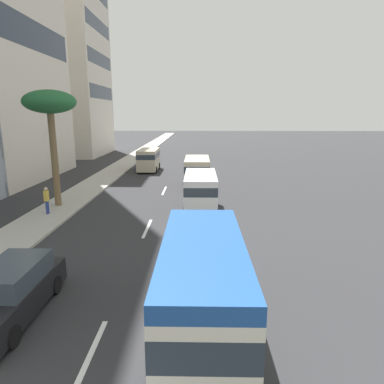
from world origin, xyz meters
TOP-DOWN VIEW (x-y plane):
  - ground_plane at (31.50, 0.00)m, footprint 198.00×198.00m
  - sidewalk_right at (31.50, 6.57)m, footprint 162.00×2.95m
  - lane_stripe_near at (4.79, 0.00)m, footprint 3.20×0.16m
  - lane_stripe_mid at (15.39, 0.00)m, footprint 3.20×0.16m
  - lane_stripe_far at (25.24, 0.00)m, footprint 3.20×0.16m
  - van_lead at (26.65, -2.75)m, footprint 5.19×2.21m
  - car_second at (6.70, 3.04)m, footprint 4.79×1.80m
  - van_third at (18.88, -3.02)m, footprint 5.18×2.15m
  - van_fourth at (35.58, 2.75)m, footprint 4.82×2.17m
  - minibus_fifth at (5.78, -3.02)m, footprint 6.54×2.41m
  - pedestrian_near_lamp at (17.72, 6.65)m, footprint 0.32×0.23m
  - palm_tree at (19.85, 6.83)m, footprint 3.38×3.38m
  - office_tower_far at (51.68, 18.54)m, footprint 13.36×13.11m

SIDE VIEW (x-z plane):
  - ground_plane at x=31.50m, z-range 0.00..0.00m
  - lane_stripe_near at x=4.79m, z-range 0.00..0.01m
  - lane_stripe_mid at x=15.39m, z-range 0.00..0.01m
  - lane_stripe_far at x=25.24m, z-range 0.00..0.01m
  - sidewalk_right at x=31.50m, z-range 0.00..0.15m
  - car_second at x=6.70m, z-range -0.05..1.64m
  - pedestrian_near_lamp at x=17.72m, z-range 0.24..1.96m
  - van_fourth at x=35.58m, z-range 0.18..2.62m
  - van_third at x=18.88m, z-range 0.18..2.70m
  - van_lead at x=26.65m, z-range 0.18..2.77m
  - minibus_fifth at x=5.78m, z-range 0.15..3.04m
  - palm_tree at x=19.85m, z-range 2.99..10.70m
  - office_tower_far at x=51.68m, z-range 0.00..39.71m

